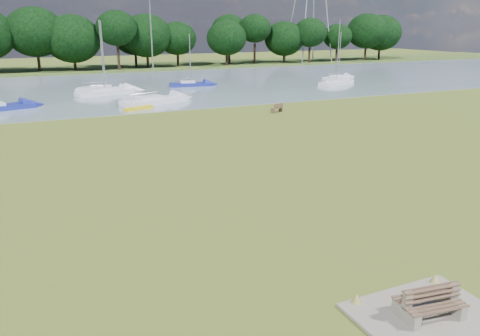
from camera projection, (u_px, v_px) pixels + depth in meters
name	position (u px, v px, depth m)	size (l,w,h in m)	color
ground	(236.00, 180.00, 25.93)	(220.00, 220.00, 0.00)	olive
river	(110.00, 88.00, 62.54)	(220.00, 40.00, 0.10)	slate
far_bank	(84.00, 69.00, 88.70)	(220.00, 20.00, 0.40)	#4C6626
concrete_pad	(428.00, 317.00, 13.70)	(4.20, 3.20, 0.10)	gray
bench_pair	(430.00, 303.00, 13.57)	(1.99, 1.33, 1.01)	gray
riverbank_bench	(277.00, 108.00, 45.40)	(1.46, 0.95, 0.87)	brown
kayak	(139.00, 108.00, 46.74)	(3.07, 0.72, 0.31)	yellow
tree_line	(90.00, 34.00, 83.75)	(145.55, 9.06, 10.97)	black
sailboat_0	(338.00, 77.00, 72.30)	(5.68, 2.64, 7.10)	silver
sailboat_1	(336.00, 81.00, 65.98)	(6.36, 3.57, 8.83)	silver
sailboat_2	(190.00, 83.00, 64.25)	(5.86, 2.23, 6.95)	navy
sailboat_5	(105.00, 88.00, 58.53)	(7.44, 3.95, 8.59)	silver
sailboat_6	(104.00, 91.00, 56.68)	(7.20, 3.83, 8.68)	silver
sailboat_7	(154.00, 99.00, 50.30)	(7.81, 4.36, 10.51)	silver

